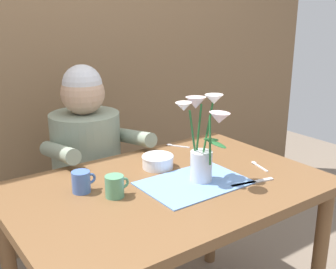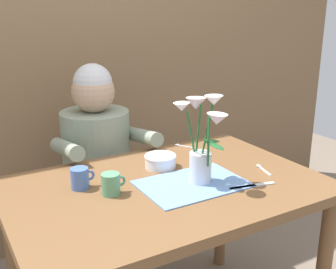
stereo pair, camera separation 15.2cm
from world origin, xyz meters
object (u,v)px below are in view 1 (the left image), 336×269
Objects in this scene: ceramic_bowl at (158,161)px; dinner_knife at (252,182)px; coffee_cup at (115,186)px; seated_person at (88,178)px; flower_vase at (203,139)px; tea_cup at (82,182)px.

dinner_knife is at bearing -59.33° from ceramic_bowl.
dinner_knife is 2.04× the size of coffee_cup.
flower_vase is (0.17, -0.68, 0.35)m from seated_person.
ceramic_bowl is 0.36m from tea_cup.
seated_person is at bearing 63.33° from tea_cup.
tea_cup is (-0.25, -0.49, 0.22)m from seated_person.
coffee_cup is (-0.28, -0.14, 0.01)m from ceramic_bowl.
ceramic_bowl is at bearing 132.15° from dinner_knife.
flower_vase is at bearing -24.11° from tea_cup.
seated_person is 0.78m from flower_vase.
flower_vase is at bearing -13.36° from coffee_cup.
tea_cup is (-0.42, 0.19, -0.13)m from flower_vase.
dinner_knife is 2.04× the size of tea_cup.
ceramic_bowl is at bearing 104.56° from flower_vase.
coffee_cup reaches higher than ceramic_bowl.
flower_vase reaches higher than coffee_cup.
flower_vase is 3.67× the size of tea_cup.
ceramic_bowl reaches higher than dinner_knife.
coffee_cup is 1.00× the size of tea_cup.
coffee_cup is at bearing -153.50° from ceramic_bowl.
coffee_cup is (-0.34, 0.08, -0.13)m from flower_vase.
seated_person is at bearing 123.37° from dinner_knife.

